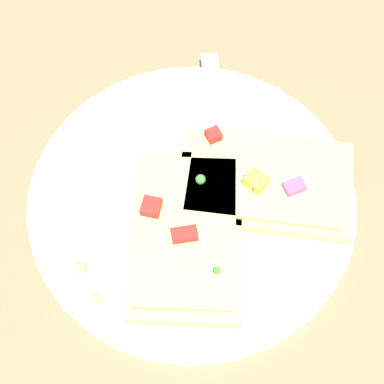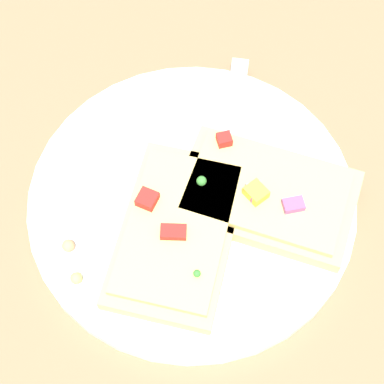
# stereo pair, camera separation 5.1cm
# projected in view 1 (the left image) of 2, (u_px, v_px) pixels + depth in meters

# --- Properties ---
(ground_plane) EXTENTS (4.00, 4.00, 0.00)m
(ground_plane) POSITION_uv_depth(u_px,v_px,m) (192.00, 203.00, 0.57)
(ground_plane) COLOR #7F6647
(plate) EXTENTS (0.29, 0.29, 0.01)m
(plate) POSITION_uv_depth(u_px,v_px,m) (192.00, 200.00, 0.57)
(plate) COLOR white
(plate) RESTS_ON ground
(fork) EXTENTS (0.19, 0.13, 0.01)m
(fork) POSITION_uv_depth(u_px,v_px,m) (146.00, 190.00, 0.56)
(fork) COLOR silver
(fork) RESTS_ON plate
(knife) EXTENTS (0.20, 0.12, 0.01)m
(knife) POSITION_uv_depth(u_px,v_px,m) (216.00, 134.00, 0.59)
(knife) COLOR silver
(knife) RESTS_ON plate
(pizza_slice_main) EXTENTS (0.18, 0.16, 0.03)m
(pizza_slice_main) POSITION_uv_depth(u_px,v_px,m) (186.00, 233.00, 0.53)
(pizza_slice_main) COLOR tan
(pizza_slice_main) RESTS_ON plate
(pizza_slice_corner) EXTENTS (0.17, 0.18, 0.03)m
(pizza_slice_corner) POSITION_uv_depth(u_px,v_px,m) (265.00, 182.00, 0.56)
(pizza_slice_corner) COLOR tan
(pizza_slice_corner) RESTS_ON plate
(crumb_scatter) EXTENTS (0.08, 0.21, 0.01)m
(crumb_scatter) POSITION_uv_depth(u_px,v_px,m) (145.00, 223.00, 0.54)
(crumb_scatter) COLOR tan
(crumb_scatter) RESTS_ON plate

